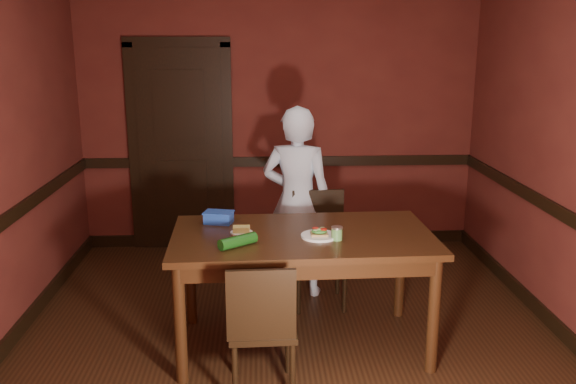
{
  "coord_description": "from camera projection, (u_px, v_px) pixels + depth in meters",
  "views": [
    {
      "loc": [
        -0.21,
        -3.94,
        2.13
      ],
      "look_at": [
        0.0,
        0.35,
        1.05
      ],
      "focal_mm": 38.0,
      "sensor_mm": 36.0,
      "label": 1
    }
  ],
  "objects": [
    {
      "name": "floor",
      "position": [
        290.0,
        346.0,
        4.35
      ],
      "size": [
        4.0,
        4.5,
        0.01
      ],
      "primitive_type": "cube",
      "color": "black",
      "rests_on": "ground"
    },
    {
      "name": "wall_back",
      "position": [
        279.0,
        118.0,
        6.19
      ],
      "size": [
        4.0,
        0.02,
        2.7
      ],
      "primitive_type": "cube",
      "color": "#5D221C",
      "rests_on": "ground"
    },
    {
      "name": "wall_front",
      "position": [
        330.0,
        306.0,
        1.84
      ],
      "size": [
        4.0,
        0.02,
        2.7
      ],
      "primitive_type": "cube",
      "color": "#5D221C",
      "rests_on": "ground"
    },
    {
      "name": "dado_back",
      "position": [
        279.0,
        161.0,
        6.29
      ],
      "size": [
        4.0,
        0.03,
        0.1
      ],
      "primitive_type": "cube",
      "color": "black",
      "rests_on": "ground"
    },
    {
      "name": "dado_right",
      "position": [
        576.0,
        222.0,
        4.22
      ],
      "size": [
        0.03,
        4.5,
        0.1
      ],
      "primitive_type": "cube",
      "color": "black",
      "rests_on": "ground"
    },
    {
      "name": "baseboard_back",
      "position": [
        279.0,
        239.0,
        6.5
      ],
      "size": [
        4.0,
        0.03,
        0.12
      ],
      "primitive_type": "cube",
      "color": "black",
      "rests_on": "ground"
    },
    {
      "name": "baseboard_left",
      "position": [
        6.0,
        345.0,
        4.24
      ],
      "size": [
        0.03,
        4.5,
        0.12
      ],
      "primitive_type": "cube",
      "color": "black",
      "rests_on": "ground"
    },
    {
      "name": "baseboard_right",
      "position": [
        563.0,
        332.0,
        4.42
      ],
      "size": [
        0.03,
        4.5,
        0.12
      ],
      "primitive_type": "cube",
      "color": "black",
      "rests_on": "ground"
    },
    {
      "name": "door",
      "position": [
        181.0,
        144.0,
        6.18
      ],
      "size": [
        1.05,
        0.07,
        2.2
      ],
      "color": "black",
      "rests_on": "ground"
    },
    {
      "name": "dining_table",
      "position": [
        302.0,
        290.0,
        4.27
      ],
      "size": [
        1.81,
        1.05,
        0.84
      ],
      "primitive_type": "cube",
      "rotation": [
        0.0,
        0.0,
        0.03
      ],
      "color": "black",
      "rests_on": "floor"
    },
    {
      "name": "chair_far",
      "position": [
        319.0,
        251.0,
        4.95
      ],
      "size": [
        0.44,
        0.44,
        0.92
      ],
      "primitive_type": null,
      "rotation": [
        0.0,
        0.0,
        0.02
      ],
      "color": "black",
      "rests_on": "floor"
    },
    {
      "name": "chair_near",
      "position": [
        262.0,
        325.0,
        3.72
      ],
      "size": [
        0.42,
        0.42,
        0.86
      ],
      "primitive_type": null,
      "rotation": [
        0.0,
        0.0,
        3.17
      ],
      "color": "black",
      "rests_on": "floor"
    },
    {
      "name": "person",
      "position": [
        297.0,
        202.0,
        5.1
      ],
      "size": [
        0.67,
        0.52,
        1.61
      ],
      "primitive_type": "imported",
      "rotation": [
        0.0,
        0.0,
        2.88
      ],
      "color": "silver",
      "rests_on": "floor"
    },
    {
      "name": "sandwich_plate",
      "position": [
        319.0,
        235.0,
        4.09
      ],
      "size": [
        0.25,
        0.25,
        0.06
      ],
      "rotation": [
        0.0,
        0.0,
        -0.34
      ],
      "color": "white",
      "rests_on": "dining_table"
    },
    {
      "name": "sauce_jar",
      "position": [
        337.0,
        233.0,
        4.03
      ],
      "size": [
        0.08,
        0.08,
        0.09
      ],
      "rotation": [
        0.0,
        0.0,
        -0.24
      ],
      "color": "#589349",
      "rests_on": "dining_table"
    },
    {
      "name": "cheese_saucer",
      "position": [
        241.0,
        230.0,
        4.18
      ],
      "size": [
        0.15,
        0.15,
        0.05
      ],
      "rotation": [
        0.0,
        0.0,
        -0.22
      ],
      "color": "white",
      "rests_on": "dining_table"
    },
    {
      "name": "food_tub",
      "position": [
        219.0,
        217.0,
        4.4
      ],
      "size": [
        0.23,
        0.18,
        0.09
      ],
      "rotation": [
        0.0,
        0.0,
        -0.23
      ],
      "color": "blue",
      "rests_on": "dining_table"
    },
    {
      "name": "wrapped_veg",
      "position": [
        238.0,
        241.0,
        3.9
      ],
      "size": [
        0.26,
        0.22,
        0.07
      ],
      "primitive_type": "cylinder",
      "rotation": [
        0.0,
        1.57,
        0.64
      ],
      "color": "#123F10",
      "rests_on": "dining_table"
    }
  ]
}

